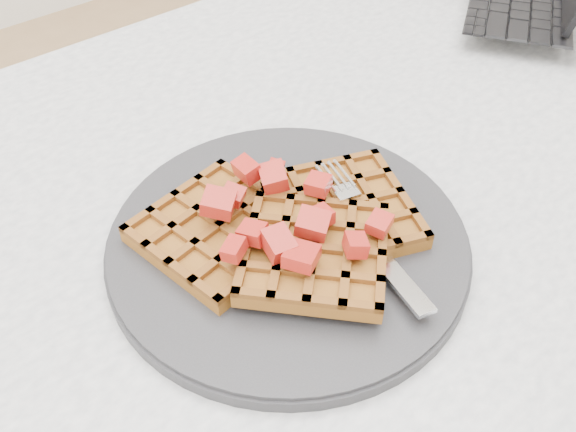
{
  "coord_description": "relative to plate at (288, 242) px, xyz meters",
  "views": [
    {
      "loc": [
        -0.36,
        -0.33,
        1.16
      ],
      "look_at": [
        -0.13,
        -0.04,
        0.79
      ],
      "focal_mm": 40.0,
      "sensor_mm": 36.0,
      "label": 1
    }
  ],
  "objects": [
    {
      "name": "waffles",
      "position": [
        0.0,
        -0.0,
        0.02
      ],
      "size": [
        0.24,
        0.22,
        0.03
      ],
      "color": "#91581E",
      "rests_on": "plate"
    },
    {
      "name": "strawberry_pile",
      "position": [
        0.0,
        0.0,
        0.05
      ],
      "size": [
        0.15,
        0.15,
        0.02
      ],
      "primitive_type": null,
      "color": "#8C0905",
      "rests_on": "waffles"
    },
    {
      "name": "table",
      "position": [
        0.13,
        0.04,
        -0.12
      ],
      "size": [
        1.2,
        0.8,
        0.75
      ],
      "color": "silver",
      "rests_on": "ground"
    },
    {
      "name": "fork",
      "position": [
        0.05,
        -0.04,
        0.02
      ],
      "size": [
        0.07,
        0.18,
        0.02
      ],
      "primitive_type": null,
      "rotation": [
        0.0,
        0.0,
        -0.24
      ],
      "color": "silver",
      "rests_on": "plate"
    },
    {
      "name": "plate",
      "position": [
        0.0,
        0.0,
        0.0
      ],
      "size": [
        0.31,
        0.31,
        0.02
      ],
      "primitive_type": "cylinder",
      "color": "#242427",
      "rests_on": "table"
    }
  ]
}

